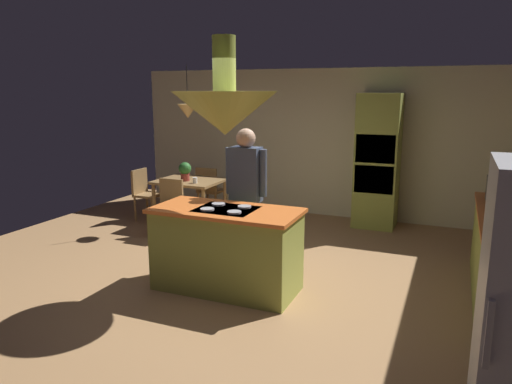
# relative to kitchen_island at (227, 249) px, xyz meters

# --- Properties ---
(ground) EXTENTS (8.16, 8.16, 0.00)m
(ground) POSITION_rel_kitchen_island_xyz_m (0.00, 0.20, -0.47)
(ground) COLOR #AD7F51
(wall_back) EXTENTS (6.80, 0.10, 2.55)m
(wall_back) POSITION_rel_kitchen_island_xyz_m (0.00, 3.65, 0.81)
(wall_back) COLOR beige
(wall_back) RESTS_ON ground
(kitchen_island) EXTENTS (1.62, 0.78, 0.94)m
(kitchen_island) POSITION_rel_kitchen_island_xyz_m (0.00, 0.00, 0.00)
(kitchen_island) COLOR #939E42
(kitchen_island) RESTS_ON ground
(counter_run_right) EXTENTS (0.73, 2.47, 0.92)m
(counter_run_right) POSITION_rel_kitchen_island_xyz_m (2.84, 0.80, 0.00)
(counter_run_right) COLOR #939E42
(counter_run_right) RESTS_ON ground
(oven_tower) EXTENTS (0.66, 0.62, 2.14)m
(oven_tower) POSITION_rel_kitchen_island_xyz_m (1.10, 3.24, 0.60)
(oven_tower) COLOR #939E42
(oven_tower) RESTS_ON ground
(dining_table) EXTENTS (1.02, 0.86, 0.76)m
(dining_table) POSITION_rel_kitchen_island_xyz_m (-1.70, 2.10, 0.19)
(dining_table) COLOR olive
(dining_table) RESTS_ON ground
(person_at_island) EXTENTS (0.53, 0.23, 1.74)m
(person_at_island) POSITION_rel_kitchen_island_xyz_m (-0.06, 0.66, 0.54)
(person_at_island) COLOR tan
(person_at_island) RESTS_ON ground
(range_hood) EXTENTS (1.10, 1.10, 1.00)m
(range_hood) POSITION_rel_kitchen_island_xyz_m (0.00, -0.00, 1.51)
(range_hood) COLOR #939E42
(pendant_light_over_table) EXTENTS (0.32, 0.32, 0.82)m
(pendant_light_over_table) POSITION_rel_kitchen_island_xyz_m (-1.70, 2.10, 1.40)
(pendant_light_over_table) COLOR #E0B266
(chair_facing_island) EXTENTS (0.40, 0.40, 0.87)m
(chair_facing_island) POSITION_rel_kitchen_island_xyz_m (-1.70, 1.45, 0.04)
(chair_facing_island) COLOR olive
(chair_facing_island) RESTS_ON ground
(chair_by_back_wall) EXTENTS (0.40, 0.40, 0.87)m
(chair_by_back_wall) POSITION_rel_kitchen_island_xyz_m (-1.70, 2.75, 0.04)
(chair_by_back_wall) COLOR olive
(chair_by_back_wall) RESTS_ON ground
(chair_at_corner) EXTENTS (0.40, 0.40, 0.87)m
(chair_at_corner) POSITION_rel_kitchen_island_xyz_m (-2.59, 2.10, 0.04)
(chair_at_corner) COLOR olive
(chair_at_corner) RESTS_ON ground
(potted_plant_on_table) EXTENTS (0.20, 0.20, 0.30)m
(potted_plant_on_table) POSITION_rel_kitchen_island_xyz_m (-1.72, 2.00, 0.46)
(potted_plant_on_table) COLOR #99382D
(potted_plant_on_table) RESTS_ON dining_table
(cup_on_table) EXTENTS (0.07, 0.07, 0.09)m
(cup_on_table) POSITION_rel_kitchen_island_xyz_m (-1.48, 1.88, 0.34)
(cup_on_table) COLOR white
(cup_on_table) RESTS_ON dining_table
(microwave_on_counter) EXTENTS (0.46, 0.36, 0.28)m
(microwave_on_counter) POSITION_rel_kitchen_island_xyz_m (2.84, 1.53, 0.60)
(microwave_on_counter) COLOR #232326
(microwave_on_counter) RESTS_ON counter_run_right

